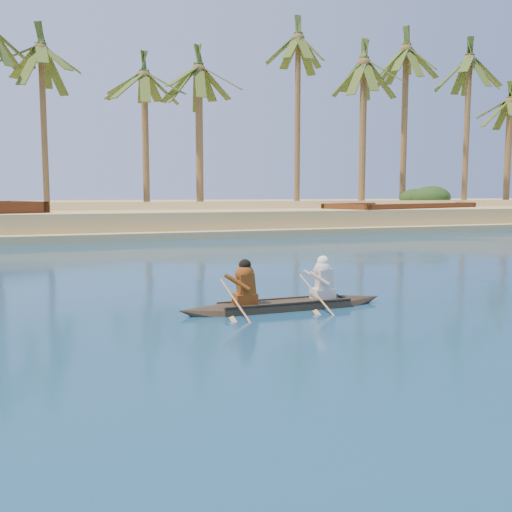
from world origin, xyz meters
name	(u,v)px	position (x,y,z in m)	size (l,w,h in m)	color
ground	(208,430)	(0.00, 0.00, 0.00)	(160.00, 160.00, 0.00)	#0C274E
sandy_embankment	(64,213)	(0.00, 46.89, 0.53)	(150.00, 51.00, 1.50)	tan
palm_grove	(65,105)	(0.00, 35.00, 8.00)	(110.00, 14.00, 16.00)	#3C521D
shrub_cluster	(71,211)	(0.00, 31.50, 1.20)	(100.00, 6.00, 2.40)	#1A3914
canoe	(285,298)	(2.97, 5.07, 0.23)	(4.33, 0.61, 1.19)	#3D3021
barge_right	(402,217)	(20.76, 27.00, 0.67)	(12.06, 7.26, 1.91)	#5C2413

